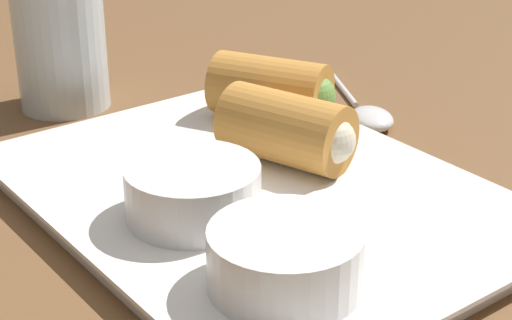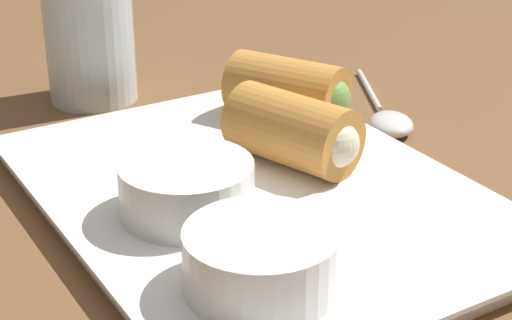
{
  "view_description": "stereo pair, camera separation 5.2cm",
  "coord_description": "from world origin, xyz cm",
  "px_view_note": "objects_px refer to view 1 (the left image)",
  "views": [
    {
      "loc": [
        -38.84,
        30.44,
        27.66
      ],
      "look_at": [
        -0.83,
        1.47,
        5.39
      ],
      "focal_mm": 60.0,
      "sensor_mm": 36.0,
      "label": 1
    },
    {
      "loc": [
        -41.75,
        26.14,
        27.66
      ],
      "look_at": [
        -0.83,
        1.47,
        5.39
      ],
      "focal_mm": 60.0,
      "sensor_mm": 36.0,
      "label": 2
    }
  ],
  "objects_px": {
    "drinking_glass": "(60,35)",
    "spoon": "(368,115)",
    "dipping_bowl_near": "(193,190)",
    "dipping_bowl_far": "(285,256)",
    "serving_plate": "(256,198)"
  },
  "relations": [
    {
      "from": "drinking_glass",
      "to": "spoon",
      "type": "bearing_deg",
      "value": -136.42
    },
    {
      "from": "spoon",
      "to": "dipping_bowl_near",
      "type": "bearing_deg",
      "value": 107.92
    },
    {
      "from": "dipping_bowl_far",
      "to": "drinking_glass",
      "type": "xyz_separation_m",
      "value": [
        0.34,
        -0.04,
        0.03
      ]
    },
    {
      "from": "dipping_bowl_near",
      "to": "drinking_glass",
      "type": "distance_m",
      "value": 0.25
    },
    {
      "from": "dipping_bowl_near",
      "to": "drinking_glass",
      "type": "height_order",
      "value": "drinking_glass"
    },
    {
      "from": "dipping_bowl_far",
      "to": "spoon",
      "type": "bearing_deg",
      "value": -53.41
    },
    {
      "from": "serving_plate",
      "to": "spoon",
      "type": "distance_m",
      "value": 0.17
    },
    {
      "from": "serving_plate",
      "to": "spoon",
      "type": "height_order",
      "value": "same"
    },
    {
      "from": "serving_plate",
      "to": "dipping_bowl_far",
      "type": "xyz_separation_m",
      "value": [
        -0.1,
        0.06,
        0.03
      ]
    },
    {
      "from": "dipping_bowl_near",
      "to": "spoon",
      "type": "height_order",
      "value": "dipping_bowl_near"
    },
    {
      "from": "dipping_bowl_near",
      "to": "spoon",
      "type": "bearing_deg",
      "value": -72.08
    },
    {
      "from": "serving_plate",
      "to": "dipping_bowl_far",
      "type": "distance_m",
      "value": 0.11
    },
    {
      "from": "dipping_bowl_near",
      "to": "spoon",
      "type": "xyz_separation_m",
      "value": [
        0.07,
        -0.21,
        -0.03
      ]
    },
    {
      "from": "spoon",
      "to": "dipping_bowl_far",
      "type": "bearing_deg",
      "value": 126.59
    },
    {
      "from": "serving_plate",
      "to": "spoon",
      "type": "relative_size",
      "value": 2.24
    }
  ]
}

